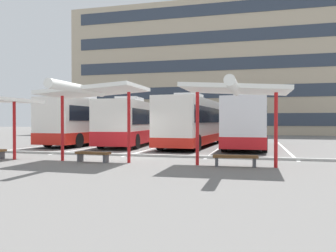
# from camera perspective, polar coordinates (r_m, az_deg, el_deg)

# --- Properties ---
(ground_plane) EXTENTS (160.00, 160.00, 0.00)m
(ground_plane) POSITION_cam_1_polar(r_m,az_deg,el_deg) (17.52, -7.38, -5.06)
(ground_plane) COLOR slate
(terminal_building) EXTENTS (40.04, 12.27, 21.18)m
(terminal_building) POSITION_cam_1_polar(r_m,az_deg,el_deg) (52.28, 7.29, 8.96)
(terminal_building) COLOR tan
(terminal_building) RESTS_ON ground
(coach_bus_0) EXTENTS (2.98, 10.46, 3.74)m
(coach_bus_0) POSITION_cam_1_polar(r_m,az_deg,el_deg) (27.14, -13.13, 0.68)
(coach_bus_0) COLOR silver
(coach_bus_0) RESTS_ON ground
(coach_bus_1) EXTENTS (3.41, 11.35, 3.51)m
(coach_bus_1) POSITION_cam_1_polar(r_m,az_deg,el_deg) (25.75, -5.58, 0.39)
(coach_bus_1) COLOR silver
(coach_bus_1) RESTS_ON ground
(coach_bus_2) EXTENTS (3.25, 11.30, 3.65)m
(coach_bus_2) POSITION_cam_1_polar(r_m,az_deg,el_deg) (24.28, 4.39, 0.64)
(coach_bus_2) COLOR silver
(coach_bus_2) RESTS_ON ground
(coach_bus_3) EXTENTS (2.83, 10.71, 3.55)m
(coach_bus_3) POSITION_cam_1_polar(r_m,az_deg,el_deg) (23.81, 13.23, 0.45)
(coach_bus_3) COLOR silver
(coach_bus_3) RESTS_ON ground
(lane_stripe_0) EXTENTS (0.16, 14.00, 0.01)m
(lane_stripe_0) POSITION_cam_1_polar(r_m,az_deg,el_deg) (27.29, -18.60, -2.99)
(lane_stripe_0) COLOR white
(lane_stripe_0) RESTS_ON ground
(lane_stripe_1) EXTENTS (0.16, 14.00, 0.01)m
(lane_stripe_1) POSITION_cam_1_polar(r_m,az_deg,el_deg) (25.26, -10.60, -3.27)
(lane_stripe_1) COLOR white
(lane_stripe_1) RESTS_ON ground
(lane_stripe_2) EXTENTS (0.16, 14.00, 0.01)m
(lane_stripe_2) POSITION_cam_1_polar(r_m,az_deg,el_deg) (23.80, -1.41, -3.50)
(lane_stripe_2) COLOR white
(lane_stripe_2) RESTS_ON ground
(lane_stripe_3) EXTENTS (0.16, 14.00, 0.01)m
(lane_stripe_3) POSITION_cam_1_polar(r_m,az_deg,el_deg) (23.01, 8.69, -3.66)
(lane_stripe_3) COLOR white
(lane_stripe_3) RESTS_ON ground
(lane_stripe_4) EXTENTS (0.16, 14.00, 0.01)m
(lane_stripe_4) POSITION_cam_1_polar(r_m,az_deg,el_deg) (22.98, 19.15, -3.70)
(lane_stripe_4) COLOR white
(lane_stripe_4) RESTS_ON ground
(waiting_shelter_1) EXTENTS (4.22, 4.99, 3.35)m
(waiting_shelter_1) POSITION_cam_1_polar(r_m,az_deg,el_deg) (15.09, -12.74, 5.58)
(waiting_shelter_1) COLOR red
(waiting_shelter_1) RESTS_ON ground
(bench_1) EXTENTS (1.60, 0.53, 0.45)m
(bench_1) POSITION_cam_1_polar(r_m,az_deg,el_deg) (15.19, -12.54, -4.72)
(bench_1) COLOR brown
(bench_1) RESTS_ON ground
(waiting_shelter_2) EXTENTS (4.06, 4.88, 3.24)m
(waiting_shelter_2) POSITION_cam_1_polar(r_m,az_deg,el_deg) (13.42, 11.27, 5.88)
(waiting_shelter_2) COLOR red
(waiting_shelter_2) RESTS_ON ground
(bench_2) EXTENTS (1.77, 0.54, 0.45)m
(bench_2) POSITION_cam_1_polar(r_m,az_deg,el_deg) (13.63, 11.28, -5.32)
(bench_2) COLOR brown
(bench_2) RESTS_ON ground
(platform_kerb) EXTENTS (44.00, 0.24, 0.12)m
(platform_kerb) POSITION_cam_1_polar(r_m,az_deg,el_deg) (17.64, -7.22, -4.83)
(platform_kerb) COLOR #ADADA8
(platform_kerb) RESTS_ON ground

